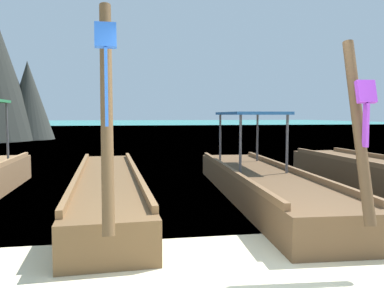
{
  "coord_description": "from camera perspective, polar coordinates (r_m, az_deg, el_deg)",
  "views": [
    {
      "loc": [
        -1.22,
        -3.08,
        1.66
      ],
      "look_at": [
        0.0,
        4.05,
        1.12
      ],
      "focal_mm": 36.65,
      "sensor_mm": 36.0,
      "label": 1
    }
  ],
  "objects": [
    {
      "name": "longtail_boat_blue_ribbon",
      "position": [
        7.65,
        -12.14,
        -6.21
      ],
      "size": [
        1.44,
        7.41,
        2.82
      ],
      "color": "brown",
      "rests_on": "ground"
    },
    {
      "name": "longtail_boat_violet_ribbon",
      "position": [
        7.96,
        9.98,
        -5.5
      ],
      "size": [
        1.67,
        7.32,
        2.5
      ],
      "color": "brown",
      "rests_on": "ground"
    },
    {
      "name": "sea_water",
      "position": [
        65.17,
        -8.62,
        2.75
      ],
      "size": [
        120.0,
        120.0,
        0.0
      ],
      "primitive_type": "plane",
      "color": "#2DB29E",
      "rests_on": "ground"
    }
  ]
}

